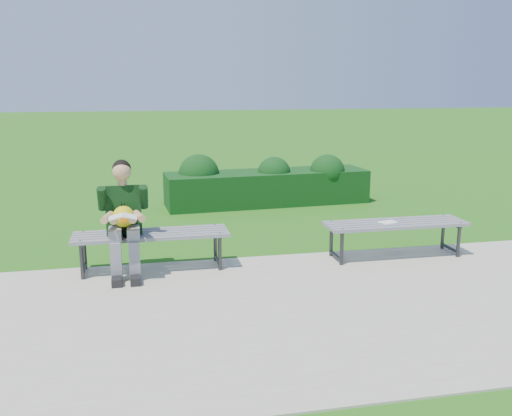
{
  "coord_description": "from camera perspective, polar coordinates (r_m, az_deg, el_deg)",
  "views": [
    {
      "loc": [
        -1.57,
        -6.8,
        2.18
      ],
      "look_at": [
        -0.15,
        -0.15,
        0.69
      ],
      "focal_mm": 40.0,
      "sensor_mm": 36.0,
      "label": 1
    }
  ],
  "objects": [
    {
      "name": "ground",
      "position": [
        7.31,
        0.95,
        -4.96
      ],
      "size": [
        80.0,
        80.0,
        0.0
      ],
      "color": "#326B1E",
      "rests_on": "ground"
    },
    {
      "name": "walkway",
      "position": [
        5.72,
        4.93,
        -9.97
      ],
      "size": [
        30.0,
        3.5,
        0.02
      ],
      "color": "#B3AB97",
      "rests_on": "ground"
    },
    {
      "name": "hedge",
      "position": [
        10.45,
        0.83,
        2.48
      ],
      "size": [
        3.75,
        1.15,
        0.94
      ],
      "color": "#1B4317",
      "rests_on": "ground"
    },
    {
      "name": "bench_left",
      "position": [
        6.79,
        -10.43,
        -2.88
      ],
      "size": [
        1.8,
        0.5,
        0.46
      ],
      "color": "gray",
      "rests_on": "walkway"
    },
    {
      "name": "bench_right",
      "position": [
        7.4,
        13.78,
        -1.78
      ],
      "size": [
        1.8,
        0.5,
        0.46
      ],
      "color": "gray",
      "rests_on": "walkway"
    },
    {
      "name": "seated_boy",
      "position": [
        6.63,
        -13.09,
        -0.72
      ],
      "size": [
        0.56,
        0.76,
        1.31
      ],
      "color": "gray",
      "rests_on": "walkway"
    },
    {
      "name": "paper_sheet",
      "position": [
        7.34,
        13.09,
        -1.39
      ],
      "size": [
        0.26,
        0.22,
        0.01
      ],
      "color": "white",
      "rests_on": "bench_right"
    }
  ]
}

